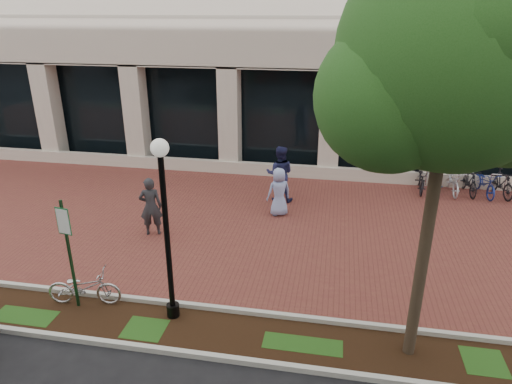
% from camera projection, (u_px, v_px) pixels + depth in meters
% --- Properties ---
extents(ground, '(120.00, 120.00, 0.00)m').
position_uv_depth(ground, '(257.00, 224.00, 14.33)').
color(ground, black).
rests_on(ground, ground).
extents(brick_plaza, '(40.00, 9.00, 0.01)m').
position_uv_depth(brick_plaza, '(257.00, 224.00, 14.33)').
color(brick_plaza, brown).
rests_on(brick_plaza, ground).
extents(planting_strip, '(40.00, 1.50, 0.01)m').
position_uv_depth(planting_strip, '(213.00, 333.00, 9.54)').
color(planting_strip, black).
rests_on(planting_strip, ground).
extents(curb_plaza_side, '(40.00, 0.12, 0.12)m').
position_uv_depth(curb_plaza_side, '(222.00, 309.00, 10.21)').
color(curb_plaza_side, beige).
rests_on(curb_plaza_side, ground).
extents(curb_street_side, '(40.00, 0.12, 0.12)m').
position_uv_depth(curb_street_side, '(202.00, 356.00, 8.84)').
color(curb_street_side, beige).
rests_on(curb_street_side, ground).
extents(parking_sign, '(0.34, 0.07, 2.63)m').
position_uv_depth(parking_sign, '(67.00, 242.00, 9.77)').
color(parking_sign, '#14381B').
rests_on(parking_sign, ground).
extents(lamppost, '(0.36, 0.36, 4.04)m').
position_uv_depth(lamppost, '(166.00, 223.00, 9.21)').
color(lamppost, black).
rests_on(lamppost, ground).
extents(street_tree, '(4.38, 3.65, 7.50)m').
position_uv_depth(street_tree, '(456.00, 69.00, 6.99)').
color(street_tree, '#4E3F2C').
rests_on(street_tree, ground).
extents(locked_bicycle, '(1.74, 0.83, 0.88)m').
position_uv_depth(locked_bicycle, '(84.00, 287.00, 10.33)').
color(locked_bicycle, silver).
rests_on(locked_bicycle, ground).
extents(pedestrian_left, '(0.75, 0.60, 1.80)m').
position_uv_depth(pedestrian_left, '(151.00, 207.00, 13.38)').
color(pedestrian_left, '#2A2A2F').
rests_on(pedestrian_left, ground).
extents(pedestrian_mid, '(0.97, 0.76, 1.98)m').
position_uv_depth(pedestrian_mid, '(280.00, 174.00, 15.73)').
color(pedestrian_mid, '#1E214C').
rests_on(pedestrian_mid, ground).
extents(pedestrian_right, '(0.93, 0.82, 1.60)m').
position_uv_depth(pedestrian_right, '(279.00, 192.00, 14.69)').
color(pedestrian_right, '#99ACE4').
rests_on(pedestrian_right, ground).
extents(bollard, '(0.12, 0.12, 1.02)m').
position_uv_depth(bollard, '(429.00, 189.00, 15.71)').
color(bollard, silver).
rests_on(bollard, ground).
extents(bike_rack_cluster, '(3.50, 1.79, 1.00)m').
position_uv_depth(bike_rack_cluster, '(460.00, 181.00, 16.54)').
color(bike_rack_cluster, black).
rests_on(bike_rack_cluster, ground).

